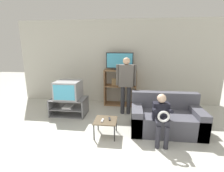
{
  "coord_description": "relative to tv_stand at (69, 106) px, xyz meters",
  "views": [
    {
      "loc": [
        0.43,
        -1.82,
        1.78
      ],
      "look_at": [
        -0.0,
        1.82,
        0.9
      ],
      "focal_mm": 26.0,
      "sensor_mm": 36.0,
      "label": 1
    }
  ],
  "objects": [
    {
      "name": "remote_control_white",
      "position": [
        1.09,
        -1.01,
        0.13
      ],
      "size": [
        0.04,
        0.14,
        0.02
      ],
      "primitive_type": "cube",
      "rotation": [
        0.0,
        0.0,
        -0.03
      ],
      "color": "silver",
      "rests_on": "snack_table"
    },
    {
      "name": "remote_control_black",
      "position": [
        1.22,
        -0.92,
        0.13
      ],
      "size": [
        0.06,
        0.15,
        0.02
      ],
      "primitive_type": "cube",
      "rotation": [
        0.0,
        0.0,
        0.19
      ],
      "color": "#232328",
      "rests_on": "snack_table"
    },
    {
      "name": "wall_back",
      "position": [
        1.2,
        1.19,
        1.08
      ],
      "size": [
        6.4,
        0.06,
        2.6
      ],
      "color": "beige",
      "rests_on": "ground_plane"
    },
    {
      "name": "media_shelf",
      "position": [
        1.31,
        0.93,
        0.35
      ],
      "size": [
        0.98,
        0.39,
        1.11
      ],
      "color": "#8E6642",
      "rests_on": "ground_plane"
    },
    {
      "name": "person_seated_child",
      "position": [
        2.21,
        -1.07,
        0.34
      ],
      "size": [
        0.33,
        0.43,
        0.93
      ],
      "color": "#2D2D38",
      "rests_on": "ground_plane"
    },
    {
      "name": "television_flat",
      "position": [
        1.28,
        0.9,
        1.14
      ],
      "size": [
        0.81,
        0.2,
        0.51
      ],
      "color": "black",
      "rests_on": "media_shelf"
    },
    {
      "name": "television_main",
      "position": [
        -0.0,
        0.02,
        0.46
      ],
      "size": [
        0.62,
        0.6,
        0.47
      ],
      "color": "#9E9EA3",
      "rests_on": "tv_stand"
    },
    {
      "name": "couch",
      "position": [
        2.4,
        -0.59,
        0.06
      ],
      "size": [
        1.47,
        0.82,
        0.79
      ],
      "color": "#4C4C56",
      "rests_on": "ground_plane"
    },
    {
      "name": "snack_table",
      "position": [
        1.15,
        -0.96,
        0.08
      ],
      "size": [
        0.45,
        0.45,
        0.34
      ],
      "color": "brown",
      "rests_on": "ground_plane"
    },
    {
      "name": "tv_stand",
      "position": [
        0.0,
        0.0,
        0.0
      ],
      "size": [
        0.92,
        0.6,
        0.45
      ],
      "color": "slate",
      "rests_on": "ground_plane"
    },
    {
      "name": "person_standing_adult",
      "position": [
        1.51,
        0.23,
        0.7
      ],
      "size": [
        0.53,
        0.2,
        1.52
      ],
      "color": "#2D2D33",
      "rests_on": "ground_plane"
    }
  ]
}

